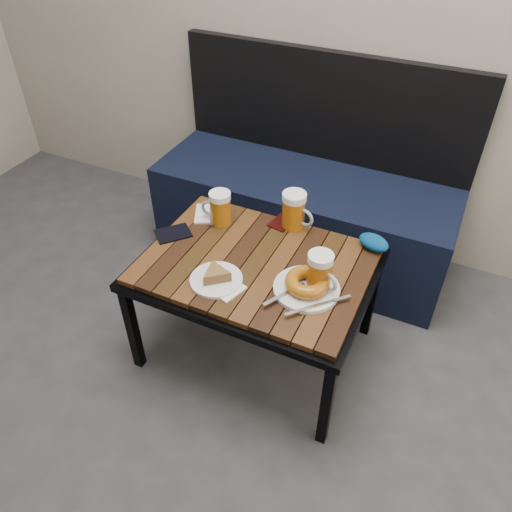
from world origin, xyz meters
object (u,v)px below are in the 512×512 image
at_px(beer_mug_centre, 294,210).
at_px(plate_bagel, 307,285).
at_px(beer_mug_left, 220,208).
at_px(plate_pie, 216,277).
at_px(passport_navy, 173,233).
at_px(knit_pouch, 374,242).
at_px(passport_burgundy, 282,222).
at_px(bench, 304,207).
at_px(cafe_table, 256,271).
at_px(beer_mug_right, 320,271).

xyz_separation_m(beer_mug_centre, plate_bagel, (0.18, -0.32, -0.05)).
height_order(beer_mug_left, plate_pie, beer_mug_left).
bearing_deg(passport_navy, knit_pouch, 60.49).
bearing_deg(passport_burgundy, beer_mug_left, -146.90).
xyz_separation_m(bench, plate_pie, (-0.02, -0.83, 0.22)).
distance_m(bench, passport_navy, 0.76).
height_order(cafe_table, plate_pie, plate_pie).
bearing_deg(cafe_table, passport_navy, 178.08).
xyz_separation_m(beer_mug_centre, knit_pouch, (0.32, 0.00, -0.05)).
xyz_separation_m(beer_mug_right, knit_pouch, (0.11, 0.29, -0.04)).
relative_size(cafe_table, beer_mug_right, 6.03).
distance_m(cafe_table, beer_mug_right, 0.27).
xyz_separation_m(cafe_table, knit_pouch, (0.36, 0.26, 0.07)).
distance_m(bench, plate_pie, 0.86).
bearing_deg(cafe_table, beer_mug_centre, 81.10).
distance_m(cafe_table, passport_navy, 0.36).
height_order(bench, passport_navy, bench).
height_order(plate_bagel, passport_burgundy, plate_bagel).
height_order(beer_mug_left, passport_burgundy, beer_mug_left).
bearing_deg(bench, passport_burgundy, -82.85).
relative_size(beer_mug_centre, passport_burgundy, 1.41).
xyz_separation_m(bench, plate_bagel, (0.28, -0.74, 0.23)).
xyz_separation_m(cafe_table, plate_pie, (-0.08, -0.15, 0.06)).
bearing_deg(passport_navy, beer_mug_right, 37.89).
distance_m(beer_mug_left, passport_navy, 0.21).
distance_m(beer_mug_centre, beer_mug_right, 0.35).
relative_size(bench, beer_mug_left, 10.28).
height_order(cafe_table, passport_navy, passport_navy).
bearing_deg(knit_pouch, passport_burgundy, 180.00).
xyz_separation_m(plate_pie, passport_burgundy, (0.07, 0.41, -0.02)).
xyz_separation_m(beer_mug_centre, plate_pie, (-0.12, -0.41, -0.05)).
distance_m(bench, beer_mug_left, 0.61).
distance_m(bench, passport_burgundy, 0.47).
distance_m(beer_mug_right, passport_navy, 0.61).
xyz_separation_m(beer_mug_centre, passport_burgundy, (-0.05, 0.00, -0.07)).
bearing_deg(bench, beer_mug_right, -66.30).
distance_m(bench, beer_mug_centre, 0.51).
bearing_deg(passport_burgundy, beer_mug_right, -38.92).
bearing_deg(beer_mug_right, knit_pouch, 97.16).
height_order(beer_mug_centre, plate_bagel, beer_mug_centre).
height_order(beer_mug_left, beer_mug_centre, beer_mug_centre).
bearing_deg(beer_mug_left, passport_burgundy, -162.74).
relative_size(cafe_table, plate_bagel, 3.14).
relative_size(cafe_table, beer_mug_centre, 5.61).
xyz_separation_m(beer_mug_right, plate_bagel, (-0.03, -0.03, -0.04)).
bearing_deg(cafe_table, bench, 95.11).
bearing_deg(plate_pie, cafe_table, 61.71).
xyz_separation_m(beer_mug_left, passport_burgundy, (0.22, 0.10, -0.07)).
bearing_deg(bench, passport_navy, -114.27).
bearing_deg(beer_mug_left, plate_pie, 109.40).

